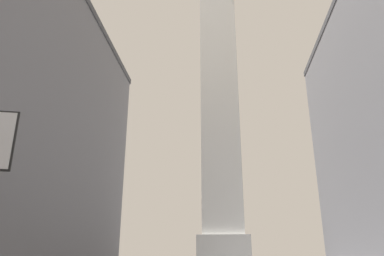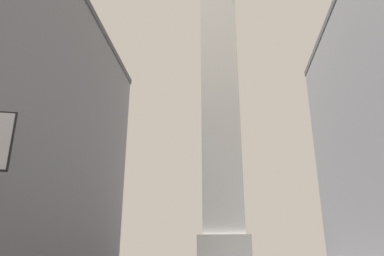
{
  "view_description": "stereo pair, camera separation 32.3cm",
  "coord_description": "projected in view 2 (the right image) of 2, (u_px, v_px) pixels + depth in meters",
  "views": [
    {
      "loc": [
        0.32,
        -2.3,
        1.48
      ],
      "look_at": [
        -3.82,
        45.81,
        19.18
      ],
      "focal_mm": 35.0,
      "sensor_mm": 36.0,
      "label": 1
    },
    {
      "loc": [
        0.64,
        -2.27,
        1.48
      ],
      "look_at": [
        -3.82,
        45.81,
        19.18
      ],
      "focal_mm": 35.0,
      "sensor_mm": 36.0,
      "label": 2
    }
  ],
  "objects": [
    {
      "name": "obelisk",
      "position": [
        220.0,
        90.0,
        74.69
      ],
      "size": [
        8.92,
        8.92,
        71.52
      ],
      "color": "silver",
      "rests_on": "ground_plane"
    }
  ]
}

